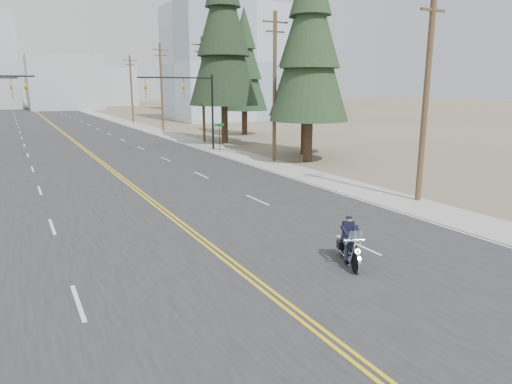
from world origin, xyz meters
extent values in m
plane|color=#776D56|center=(0.00, 0.00, 0.00)|extent=(400.00, 400.00, 0.00)
cube|color=#303033|center=(0.00, 70.00, 0.01)|extent=(20.00, 200.00, 0.01)
cube|color=#A5A5A0|center=(11.50, 70.00, 0.01)|extent=(3.00, 200.00, 0.01)
imported|color=#BF8C0C|center=(-4.70, 32.00, 6.05)|extent=(0.21, 0.26, 1.30)
cylinder|color=black|center=(11.00, 32.00, 3.50)|extent=(0.20, 0.20, 7.00)
cylinder|color=black|center=(7.50, 32.00, 6.70)|extent=(7.00, 0.14, 0.14)
imported|color=#BF8C0C|center=(8.20, 32.00, 6.05)|extent=(0.21, 0.26, 1.30)
imported|color=#BF8C0C|center=(4.70, 32.00, 6.05)|extent=(0.21, 0.26, 1.30)
imported|color=#BF8C0C|center=(-5.60, 40.00, 6.05)|extent=(0.21, 0.26, 1.30)
cylinder|color=black|center=(10.80, 30.00, 1.30)|extent=(0.06, 0.06, 2.60)
cube|color=#0C5926|center=(10.80, 30.00, 2.50)|extent=(0.90, 0.03, 0.25)
cylinder|color=brown|center=(12.50, 8.00, 5.50)|extent=(0.30, 0.30, 11.00)
cube|color=brown|center=(12.50, 8.00, 9.50)|extent=(1.60, 0.12, 0.12)
cylinder|color=brown|center=(12.50, 23.00, 5.75)|extent=(0.30, 0.30, 11.50)
cube|color=brown|center=(12.50, 23.00, 10.70)|extent=(2.20, 0.12, 0.12)
cube|color=brown|center=(12.50, 23.00, 10.00)|extent=(1.60, 0.12, 0.12)
cylinder|color=brown|center=(12.50, 38.00, 5.50)|extent=(0.30, 0.30, 11.00)
cube|color=brown|center=(12.50, 38.00, 10.20)|extent=(2.20, 0.12, 0.12)
cube|color=brown|center=(12.50, 38.00, 9.50)|extent=(1.60, 0.12, 0.12)
cylinder|color=brown|center=(12.50, 53.00, 5.75)|extent=(0.30, 0.30, 11.50)
cube|color=brown|center=(12.50, 53.00, 10.70)|extent=(2.20, 0.12, 0.12)
cube|color=brown|center=(12.50, 53.00, 10.00)|extent=(1.60, 0.12, 0.12)
cylinder|color=brown|center=(12.50, 70.00, 5.50)|extent=(0.30, 0.30, 11.00)
cube|color=brown|center=(12.50, 70.00, 10.20)|extent=(2.20, 0.12, 0.12)
cube|color=brown|center=(12.50, 70.00, 9.50)|extent=(1.60, 0.12, 0.12)
cube|color=#9EB5CC|center=(32.00, 70.00, 10.00)|extent=(24.00, 16.00, 20.00)
cube|color=#ADB2B7|center=(8.00, 125.00, 7.00)|extent=(18.00, 14.00, 14.00)
cube|color=#B7BCC6|center=(40.00, 110.00, 9.00)|extent=(16.00, 12.00, 18.00)
cube|color=#B7BCC6|center=(25.00, 150.00, 6.00)|extent=(14.00, 14.00, 12.00)
cylinder|color=#382619|center=(14.72, 21.45, 1.64)|extent=(0.64, 0.64, 3.27)
cone|color=#1D341A|center=(14.72, 21.45, 8.19)|extent=(6.18, 6.18, 9.82)
cone|color=#1D341A|center=(14.72, 21.45, 10.97)|extent=(4.64, 4.64, 7.37)
cylinder|color=#382619|center=(16.91, 25.12, 1.71)|extent=(0.75, 0.75, 3.41)
cone|color=black|center=(16.91, 25.12, 8.53)|extent=(6.39, 6.39, 10.23)
cone|color=black|center=(16.91, 25.12, 11.42)|extent=(4.80, 4.80, 7.67)
cylinder|color=#382619|center=(13.98, 35.84, 2.01)|extent=(0.70, 0.70, 4.03)
cone|color=black|center=(13.98, 35.84, 10.07)|extent=(7.25, 7.25, 12.08)
cone|color=black|center=(13.98, 35.84, 13.49)|extent=(5.44, 5.44, 9.06)
cylinder|color=#382619|center=(19.88, 42.80, 1.53)|extent=(0.71, 0.71, 3.06)
cone|color=#193319|center=(19.88, 42.80, 7.64)|extent=(5.70, 5.70, 9.17)
cone|color=#193319|center=(19.88, 42.80, 10.24)|extent=(4.28, 4.28, 6.88)
cone|color=#193319|center=(19.88, 42.80, 12.83)|extent=(2.85, 2.85, 4.89)
camera|label=1|loc=(-6.16, -8.58, 5.85)|focal=32.00mm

